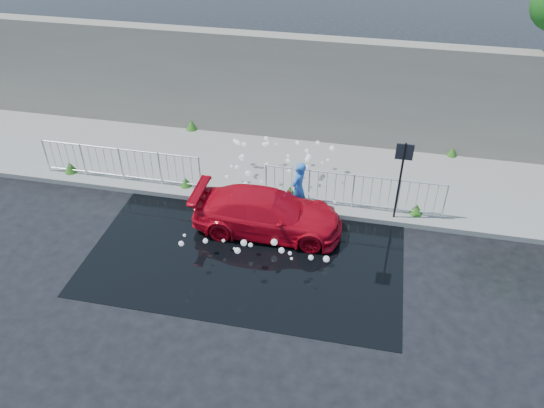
# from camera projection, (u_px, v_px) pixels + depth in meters

# --- Properties ---
(ground) EXTENTS (90.00, 90.00, 0.00)m
(ground) POSITION_uv_depth(u_px,v_px,m) (218.00, 275.00, 13.12)
(ground) COLOR black
(ground) RESTS_ON ground
(pavement) EXTENTS (30.00, 4.00, 0.15)m
(pavement) POSITION_uv_depth(u_px,v_px,m) (262.00, 168.00, 17.03)
(pavement) COLOR gray
(pavement) RESTS_ON ground
(curb) EXTENTS (30.00, 0.25, 0.16)m
(curb) POSITION_uv_depth(u_px,v_px,m) (247.00, 203.00, 15.45)
(curb) COLOR gray
(curb) RESTS_ON ground
(retaining_wall) EXTENTS (30.00, 0.60, 3.50)m
(retaining_wall) POSITION_uv_depth(u_px,v_px,m) (276.00, 87.00, 17.70)
(retaining_wall) COLOR #6D665C
(retaining_wall) RESTS_ON pavement
(puddle) EXTENTS (8.00, 5.00, 0.01)m
(puddle) POSITION_uv_depth(u_px,v_px,m) (247.00, 252.00, 13.82)
(puddle) COLOR black
(puddle) RESTS_ON ground
(sign_post) EXTENTS (0.45, 0.06, 2.50)m
(sign_post) POSITION_uv_depth(u_px,v_px,m) (402.00, 169.00, 13.86)
(sign_post) COLOR black
(sign_post) RESTS_ON ground
(railing_left) EXTENTS (5.05, 0.05, 1.10)m
(railing_left) POSITION_uv_depth(u_px,v_px,m) (121.00, 163.00, 16.00)
(railing_left) COLOR silver
(railing_left) RESTS_ON pavement
(railing_right) EXTENTS (5.05, 0.05, 1.10)m
(railing_right) POSITION_uv_depth(u_px,v_px,m) (353.00, 190.00, 14.84)
(railing_right) COLOR silver
(railing_right) RESTS_ON pavement
(weeds) EXTENTS (12.17, 3.93, 0.42)m
(weeds) POSITION_uv_depth(u_px,v_px,m) (252.00, 169.00, 16.49)
(weeds) COLOR #1F4512
(weeds) RESTS_ON pavement
(water_spray) EXTENTS (3.57, 5.51, 1.09)m
(water_spray) POSITION_uv_depth(u_px,v_px,m) (274.00, 187.00, 15.07)
(water_spray) COLOR white
(water_spray) RESTS_ON ground
(red_car) EXTENTS (4.04, 1.67, 1.17)m
(red_car) POSITION_uv_depth(u_px,v_px,m) (268.00, 213.00, 14.22)
(red_car) COLOR #B20716
(red_car) RESTS_ON ground
(person) EXTENTS (0.56, 0.68, 1.62)m
(person) POSITION_uv_depth(u_px,v_px,m) (298.00, 188.00, 14.77)
(person) COLOR blue
(person) RESTS_ON ground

